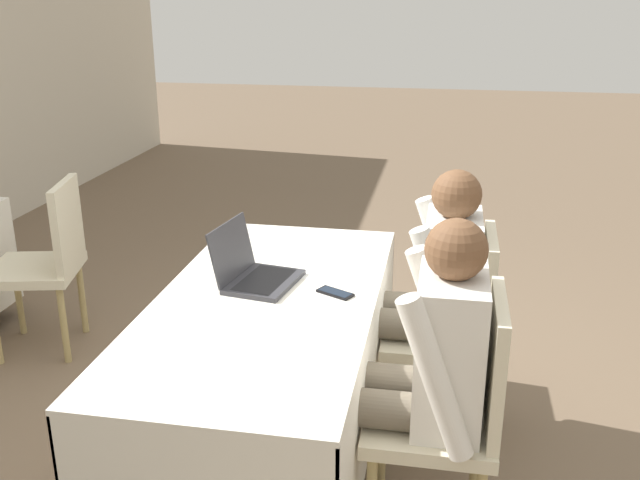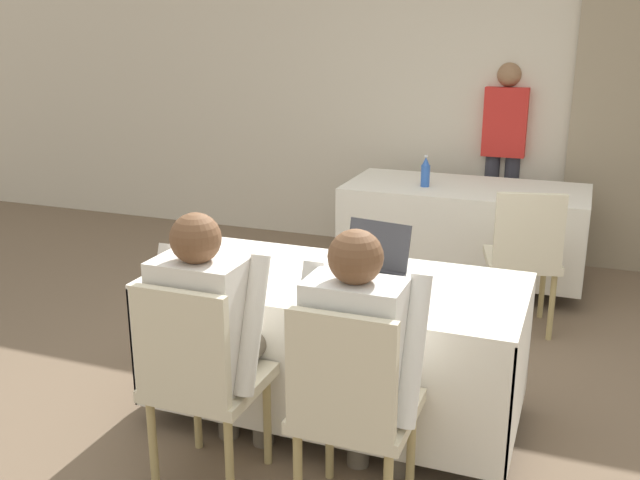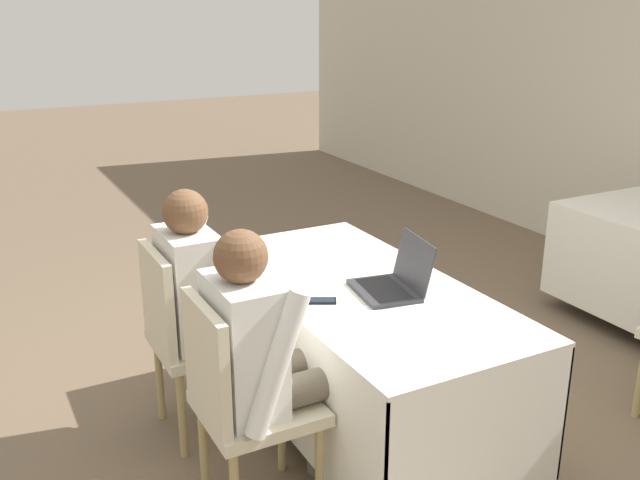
% 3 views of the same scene
% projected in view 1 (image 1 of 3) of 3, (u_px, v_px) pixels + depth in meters
% --- Properties ---
extents(ground_plane, '(24.00, 24.00, 0.00)m').
position_uv_depth(ground_plane, '(271.00, 456.00, 3.00)').
color(ground_plane, brown).
extents(conference_table_near, '(1.75, 0.85, 0.73)m').
position_uv_depth(conference_table_near, '(268.00, 337.00, 2.82)').
color(conference_table_near, white).
rests_on(conference_table_near, ground_plane).
extents(laptop, '(0.36, 0.34, 0.24)m').
position_uv_depth(laptop, '(254.00, 272.00, 2.88)').
color(laptop, '#333338').
rests_on(laptop, conference_table_near).
extents(cell_phone, '(0.12, 0.16, 0.01)m').
position_uv_depth(cell_phone, '(335.00, 293.00, 2.79)').
color(cell_phone, black).
rests_on(cell_phone, conference_table_near).
extents(paper_beside_laptop, '(0.24, 0.32, 0.00)m').
position_uv_depth(paper_beside_laptop, '(293.00, 268.00, 3.05)').
color(paper_beside_laptop, white).
rests_on(paper_beside_laptop, conference_table_near).
extents(paper_centre_table, '(0.24, 0.32, 0.00)m').
position_uv_depth(paper_centre_table, '(290.00, 329.00, 2.51)').
color(paper_centre_table, white).
rests_on(paper_centre_table, conference_table_near).
extents(chair_near_left, '(0.44, 0.44, 0.93)m').
position_uv_depth(chair_near_left, '(453.00, 408.00, 2.41)').
color(chair_near_left, tan).
rests_on(chair_near_left, ground_plane).
extents(chair_near_right, '(0.44, 0.44, 0.93)m').
position_uv_depth(chair_near_right, '(454.00, 324.00, 3.00)').
color(chair_near_right, tan).
rests_on(chair_near_right, ground_plane).
extents(chair_far_spare, '(0.53, 0.53, 0.93)m').
position_uv_depth(chair_far_spare, '(47.00, 258.00, 3.75)').
color(chair_far_spare, tan).
rests_on(chair_far_spare, ground_plane).
extents(person_checkered_shirt, '(0.50, 0.52, 1.19)m').
position_uv_depth(person_checkered_shirt, '(425.00, 363.00, 2.37)').
color(person_checkered_shirt, '#665B4C').
rests_on(person_checkered_shirt, ground_plane).
extents(person_white_shirt, '(0.50, 0.52, 1.19)m').
position_uv_depth(person_white_shirt, '(431.00, 288.00, 2.97)').
color(person_white_shirt, '#665B4C').
rests_on(person_white_shirt, ground_plane).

